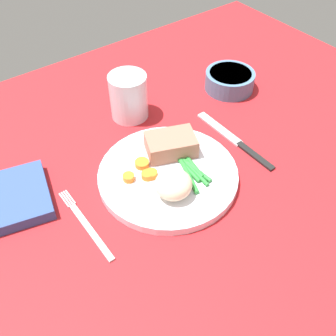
{
  "coord_description": "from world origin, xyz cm",
  "views": [
    {
      "loc": [
        -31.35,
        -40.27,
        52.57
      ],
      "look_at": [
        -3.6,
        -3.23,
        4.6
      ],
      "focal_mm": 40.83,
      "sensor_mm": 36.0,
      "label": 1
    }
  ],
  "objects_px": {
    "water_glass": "(129,99)",
    "salad_bowl": "(230,80)",
    "knife": "(236,141)",
    "dinner_plate": "(168,175)",
    "napkin": "(17,197)",
    "fork": "(86,224)",
    "meat_portion": "(170,145)"
  },
  "relations": [
    {
      "from": "water_glass",
      "to": "salad_bowl",
      "type": "bearing_deg",
      "value": -12.72
    },
    {
      "from": "knife",
      "to": "water_glass",
      "type": "xyz_separation_m",
      "value": [
        -0.12,
        0.2,
        0.04
      ]
    },
    {
      "from": "dinner_plate",
      "to": "napkin",
      "type": "bearing_deg",
      "value": 154.89
    },
    {
      "from": "napkin",
      "to": "salad_bowl",
      "type": "bearing_deg",
      "value": 3.39
    },
    {
      "from": "knife",
      "to": "salad_bowl",
      "type": "distance_m",
      "value": 0.19
    },
    {
      "from": "knife",
      "to": "salad_bowl",
      "type": "height_order",
      "value": "salad_bowl"
    },
    {
      "from": "fork",
      "to": "water_glass",
      "type": "relative_size",
      "value": 1.75
    },
    {
      "from": "fork",
      "to": "knife",
      "type": "height_order",
      "value": "knife"
    },
    {
      "from": "meat_portion",
      "to": "napkin",
      "type": "height_order",
      "value": "meat_portion"
    },
    {
      "from": "fork",
      "to": "knife",
      "type": "bearing_deg",
      "value": 1.44
    },
    {
      "from": "water_glass",
      "to": "knife",
      "type": "bearing_deg",
      "value": -58.66
    },
    {
      "from": "knife",
      "to": "salad_bowl",
      "type": "relative_size",
      "value": 1.85
    },
    {
      "from": "meat_portion",
      "to": "water_glass",
      "type": "height_order",
      "value": "water_glass"
    },
    {
      "from": "water_glass",
      "to": "salad_bowl",
      "type": "distance_m",
      "value": 0.24
    },
    {
      "from": "meat_portion",
      "to": "fork",
      "type": "xyz_separation_m",
      "value": [
        -0.2,
        -0.04,
        -0.03
      ]
    },
    {
      "from": "knife",
      "to": "napkin",
      "type": "relative_size",
      "value": 1.61
    },
    {
      "from": "knife",
      "to": "water_glass",
      "type": "height_order",
      "value": "water_glass"
    },
    {
      "from": "meat_portion",
      "to": "water_glass",
      "type": "distance_m",
      "value": 0.16
    },
    {
      "from": "water_glass",
      "to": "dinner_plate",
      "type": "bearing_deg",
      "value": -103.08
    },
    {
      "from": "napkin",
      "to": "knife",
      "type": "bearing_deg",
      "value": -15.79
    },
    {
      "from": "water_glass",
      "to": "salad_bowl",
      "type": "xyz_separation_m",
      "value": [
        0.24,
        -0.05,
        -0.02
      ]
    },
    {
      "from": "meat_portion",
      "to": "salad_bowl",
      "type": "height_order",
      "value": "meat_portion"
    },
    {
      "from": "knife",
      "to": "napkin",
      "type": "distance_m",
      "value": 0.42
    },
    {
      "from": "dinner_plate",
      "to": "napkin",
      "type": "distance_m",
      "value": 0.26
    },
    {
      "from": "napkin",
      "to": "dinner_plate",
      "type": "bearing_deg",
      "value": -25.11
    },
    {
      "from": "dinner_plate",
      "to": "fork",
      "type": "distance_m",
      "value": 0.17
    },
    {
      "from": "meat_portion",
      "to": "salad_bowl",
      "type": "distance_m",
      "value": 0.27
    },
    {
      "from": "fork",
      "to": "napkin",
      "type": "height_order",
      "value": "napkin"
    },
    {
      "from": "water_glass",
      "to": "napkin",
      "type": "xyz_separation_m",
      "value": [
        -0.28,
        -0.08,
        -0.03
      ]
    },
    {
      "from": "fork",
      "to": "salad_bowl",
      "type": "distance_m",
      "value": 0.47
    },
    {
      "from": "meat_portion",
      "to": "napkin",
      "type": "relative_size",
      "value": 0.7
    },
    {
      "from": "dinner_plate",
      "to": "water_glass",
      "type": "distance_m",
      "value": 0.2
    }
  ]
}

